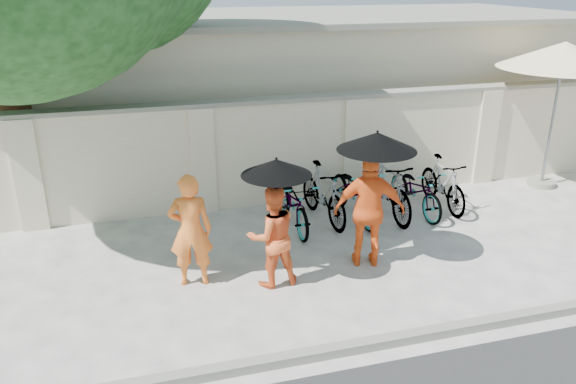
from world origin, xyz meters
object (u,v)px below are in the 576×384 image
object	(u,v)px
monk_center	(272,236)
patio_umbrella	(564,57)
monk_right	(369,210)
monk_left	(190,230)

from	to	relation	value
monk_center	patio_umbrella	bearing A→B (deg)	-164.69
monk_center	monk_right	size ratio (longest dim) A/B	0.84
monk_right	patio_umbrella	distance (m)	5.74
monk_left	patio_umbrella	world-z (taller)	patio_umbrella
monk_left	monk_right	distance (m)	2.68
monk_left	monk_center	bearing A→B (deg)	170.86
monk_left	patio_umbrella	xyz separation A→B (m)	(7.65, 2.05, 1.87)
monk_left	monk_center	world-z (taller)	monk_left
monk_center	patio_umbrella	xyz separation A→B (m)	(6.54, 2.38, 1.96)
monk_center	patio_umbrella	size ratio (longest dim) A/B	0.47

